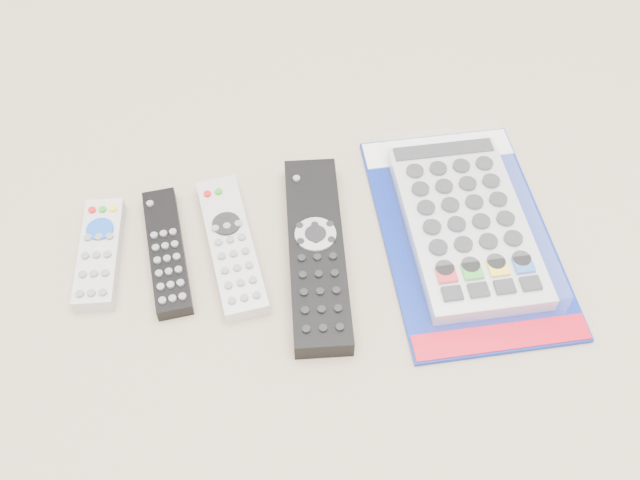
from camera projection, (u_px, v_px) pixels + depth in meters
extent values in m
plane|color=#9F8871|center=(308.00, 262.00, 0.83)|extent=(5.00, 5.00, 0.00)
cube|color=#B1B1B3|center=(100.00, 253.00, 0.83)|extent=(0.07, 0.15, 0.02)
cylinder|color=#184DB6|center=(100.00, 229.00, 0.83)|extent=(0.04, 0.04, 0.00)
cube|color=black|center=(167.00, 251.00, 0.83)|extent=(0.04, 0.18, 0.02)
cube|color=silver|center=(231.00, 245.00, 0.83)|extent=(0.05, 0.20, 0.02)
cylinder|color=black|center=(226.00, 224.00, 0.84)|extent=(0.03, 0.03, 0.00)
cube|color=black|center=(316.00, 251.00, 0.83)|extent=(0.11, 0.27, 0.03)
cylinder|color=silver|center=(315.00, 234.00, 0.82)|extent=(0.06, 0.06, 0.00)
cube|color=navy|center=(465.00, 233.00, 0.85)|extent=(0.23, 0.34, 0.01)
cube|color=white|center=(437.00, 149.00, 0.93)|extent=(0.20, 0.06, 0.00)
cube|color=red|center=(501.00, 337.00, 0.76)|extent=(0.19, 0.05, 0.00)
cube|color=silver|center=(465.00, 224.00, 0.85)|extent=(0.16, 0.26, 0.02)
cube|color=white|center=(467.00, 219.00, 0.84)|extent=(0.18, 0.28, 0.04)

